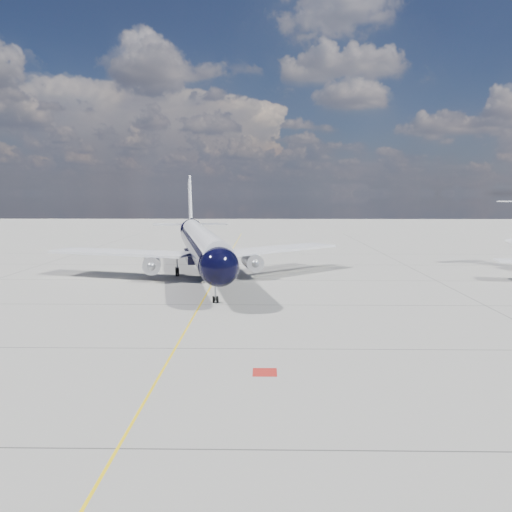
# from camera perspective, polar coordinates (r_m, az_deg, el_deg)

# --- Properties ---
(ground) EXTENTS (320.00, 320.00, 0.00)m
(ground) POSITION_cam_1_polar(r_m,az_deg,el_deg) (72.82, -4.38, -2.10)
(ground) COLOR gray
(ground) RESTS_ON ground
(taxiway_centerline) EXTENTS (0.16, 160.00, 0.01)m
(taxiway_centerline) POSITION_cam_1_polar(r_m,az_deg,el_deg) (67.91, -4.77, -2.77)
(taxiway_centerline) COLOR yellow
(taxiway_centerline) RESTS_ON ground
(red_marking) EXTENTS (1.60, 1.60, 0.01)m
(red_marking) POSITION_cam_1_polar(r_m,az_deg,el_deg) (33.65, 1.01, -13.14)
(red_marking) COLOR maroon
(red_marking) RESTS_ON ground
(main_airliner) EXTENTS (41.80, 51.56, 15.02)m
(main_airliner) POSITION_cam_1_polar(r_m,az_deg,el_deg) (71.94, -6.36, 1.51)
(main_airliner) COLOR black
(main_airliner) RESTS_ON ground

